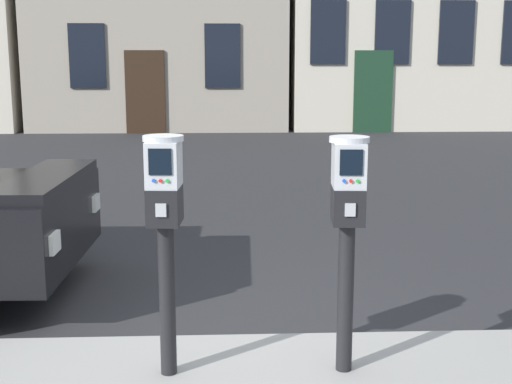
% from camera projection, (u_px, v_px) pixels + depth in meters
% --- Properties ---
extents(ground_plane, '(160.00, 160.00, 0.00)m').
position_uv_depth(ground_plane, '(196.00, 369.00, 4.23)').
color(ground_plane, '#28282B').
extents(parking_meter_near_kerb, '(0.23, 0.26, 1.34)m').
position_uv_depth(parking_meter_near_kerb, '(165.00, 213.00, 3.70)').
color(parking_meter_near_kerb, black).
rests_on(parking_meter_near_kerb, sidewalk_slab).
extents(parking_meter_twin_adjacent, '(0.23, 0.26, 1.33)m').
position_uv_depth(parking_meter_twin_adjacent, '(348.00, 212.00, 3.74)').
color(parking_meter_twin_adjacent, black).
rests_on(parking_meter_twin_adjacent, sidewalk_slab).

